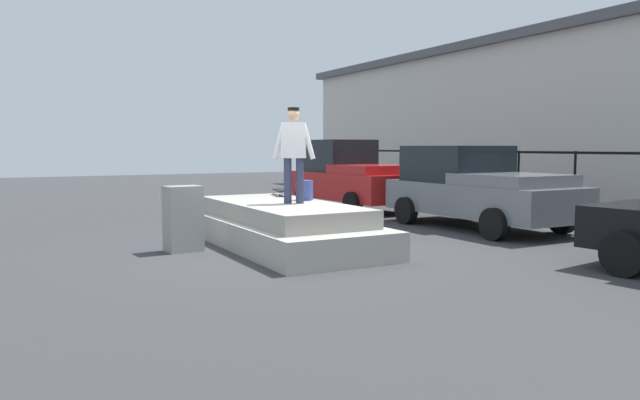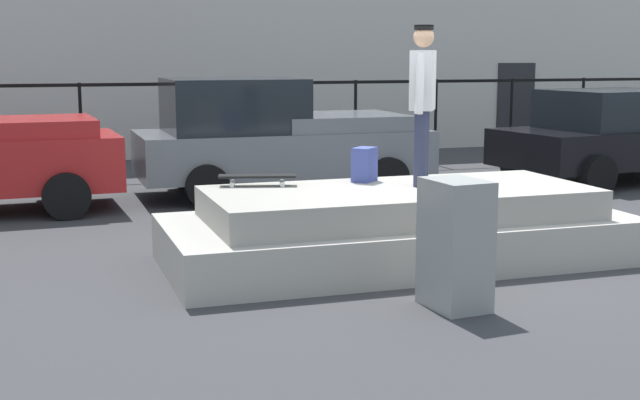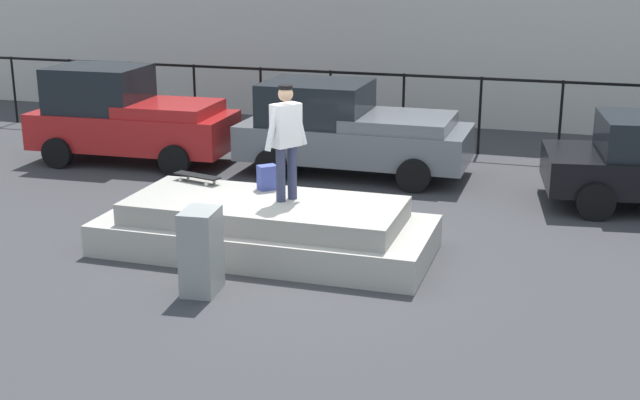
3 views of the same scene
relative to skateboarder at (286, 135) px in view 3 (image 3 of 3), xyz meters
name	(u,v)px [view 3 (image 3 of 3)]	position (x,y,z in m)	size (l,w,h in m)	color
ground_plane	(293,261)	(0.24, -0.42, -1.78)	(60.00, 60.00, 0.00)	#38383A
concrete_ledge	(265,228)	(-0.30, -0.12, -1.42)	(4.99, 2.13, 0.79)	#ADA89E
skateboarder	(286,135)	(0.00, 0.00, 0.00)	(0.48, 0.71, 1.72)	#2D334C
skateboard	(197,176)	(-1.70, 0.52, -0.89)	(0.85, 0.41, 0.12)	black
backpack	(267,177)	(-0.48, 0.46, -0.80)	(0.28, 0.20, 0.38)	#3F4C99
car_red_pickup_near	(126,116)	(-5.11, 4.29, -0.81)	(4.31, 2.11, 2.02)	#B21E1E
car_grey_pickup_mid	(347,129)	(-0.37, 4.70, -0.87)	(4.57, 2.15, 1.84)	slate
utility_box	(201,251)	(-0.54, -1.88, -1.21)	(0.44, 0.60, 1.14)	gray
fence_row	(404,98)	(0.24, 7.22, -0.61)	(24.06, 0.06, 1.72)	black
warehouse_building	(456,5)	(0.24, 14.53, 0.99)	(35.31, 9.44, 5.52)	beige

